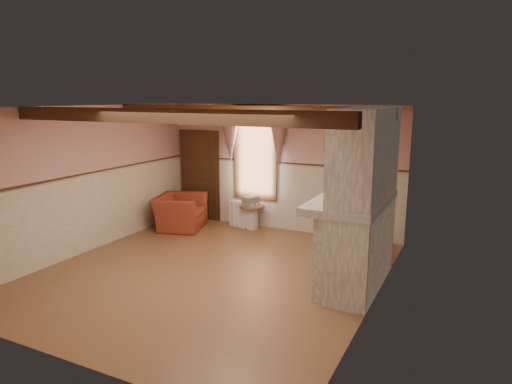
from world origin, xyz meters
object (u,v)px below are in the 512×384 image
at_px(side_table, 252,217).
at_px(oil_lamp, 357,185).
at_px(radiator, 243,215).
at_px(bowl, 353,194).
at_px(mantel_clock, 363,184).
at_px(armchair, 180,212).

xyz_separation_m(side_table, oil_lamp, (2.80, -1.80, 1.29)).
bearing_deg(oil_lamp, radiator, 149.31).
height_order(bowl, mantel_clock, mantel_clock).
distance_m(bowl, mantel_clock, 0.63).
bearing_deg(bowl, radiator, 146.25).
bearing_deg(side_table, radiator, 180.00).
distance_m(armchair, radiator, 1.45).
distance_m(armchair, mantel_clock, 4.51).
relative_size(mantel_clock, oil_lamp, 0.86).
bearing_deg(mantel_clock, side_table, 153.55).
distance_m(radiator, bowl, 3.82).
bearing_deg(oil_lamp, armchair, 165.55).
bearing_deg(side_table, bowl, -35.82).
height_order(armchair, mantel_clock, mantel_clock).
relative_size(radiator, bowl, 1.85).
distance_m(armchair, bowl, 4.63).
height_order(side_table, mantel_clock, mantel_clock).
bearing_deg(bowl, side_table, 144.18).
distance_m(side_table, radiator, 0.23).
relative_size(armchair, side_table, 2.00).
distance_m(armchair, side_table, 1.65).
distance_m(mantel_clock, oil_lamp, 0.40).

